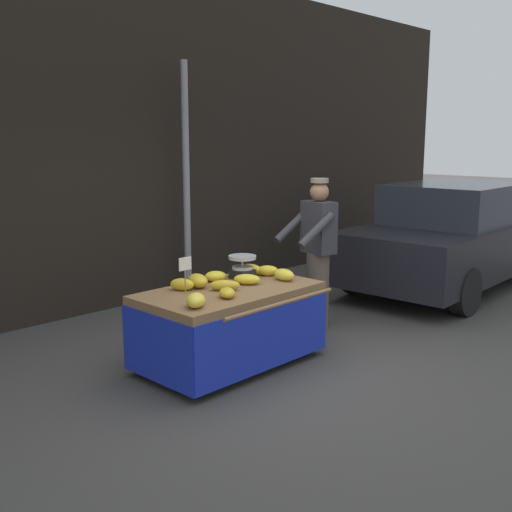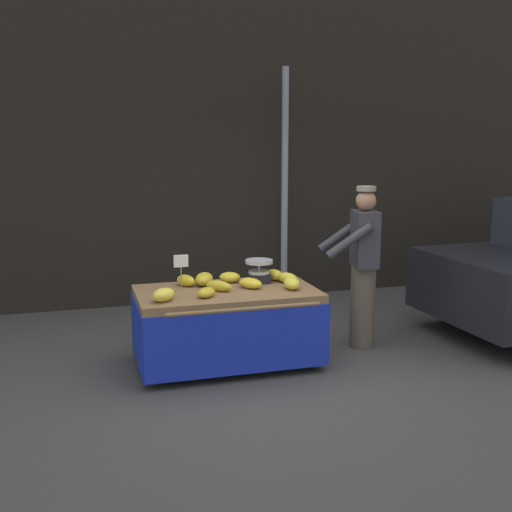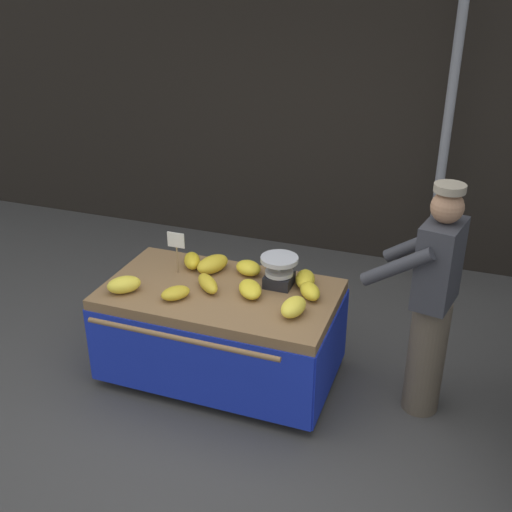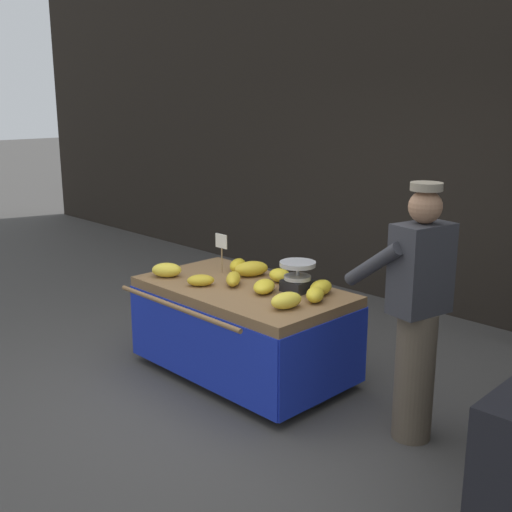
# 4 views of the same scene
# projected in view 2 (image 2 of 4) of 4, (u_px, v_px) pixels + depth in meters

# --- Properties ---
(ground_plane) EXTENTS (60.00, 60.00, 0.00)m
(ground_plane) POSITION_uv_depth(u_px,v_px,m) (263.00, 381.00, 5.64)
(ground_plane) COLOR #423F3D
(back_wall) EXTENTS (16.00, 0.24, 4.33)m
(back_wall) POSITION_uv_depth(u_px,v_px,m) (194.00, 142.00, 8.25)
(back_wall) COLOR black
(back_wall) RESTS_ON ground
(street_pole) EXTENTS (0.09, 0.09, 3.13)m
(street_pole) POSITION_uv_depth(u_px,v_px,m) (285.00, 188.00, 8.24)
(street_pole) COLOR gray
(street_pole) RESTS_ON ground
(banana_cart) EXTENTS (1.75, 1.18, 0.76)m
(banana_cart) POSITION_uv_depth(u_px,v_px,m) (227.00, 311.00, 5.97)
(banana_cart) COLOR olive
(banana_cart) RESTS_ON ground
(weighing_scale) EXTENTS (0.28, 0.28, 0.23)m
(weighing_scale) POSITION_uv_depth(u_px,v_px,m) (259.00, 271.00, 6.22)
(weighing_scale) COLOR black
(weighing_scale) RESTS_ON banana_cart
(price_sign) EXTENTS (0.14, 0.01, 0.34)m
(price_sign) POSITION_uv_depth(u_px,v_px,m) (181.00, 264.00, 5.90)
(price_sign) COLOR #997A51
(price_sign) RESTS_ON banana_cart
(banana_bunch_0) EXTENTS (0.18, 0.27, 0.12)m
(banana_bunch_0) POSITION_uv_depth(u_px,v_px,m) (292.00, 283.00, 5.95)
(banana_bunch_0) COLOR yellow
(banana_bunch_0) RESTS_ON banana_cart
(banana_bunch_1) EXTENTS (0.28, 0.28, 0.10)m
(banana_bunch_1) POSITION_uv_depth(u_px,v_px,m) (219.00, 286.00, 5.87)
(banana_bunch_1) COLOR gold
(banana_bunch_1) RESTS_ON banana_cart
(banana_bunch_2) EXTENTS (0.22, 0.26, 0.11)m
(banana_bunch_2) POSITION_uv_depth(u_px,v_px,m) (186.00, 280.00, 6.08)
(banana_bunch_2) COLOR gold
(banana_bunch_2) RESTS_ON banana_cart
(banana_bunch_3) EXTENTS (0.24, 0.26, 0.09)m
(banana_bunch_3) POSITION_uv_depth(u_px,v_px,m) (206.00, 292.00, 5.64)
(banana_bunch_3) COLOR gold
(banana_bunch_3) RESTS_ON banana_cart
(banana_bunch_4) EXTENTS (0.29, 0.28, 0.12)m
(banana_bunch_4) POSITION_uv_depth(u_px,v_px,m) (163.00, 295.00, 5.49)
(banana_bunch_4) COLOR yellow
(banana_bunch_4) RESTS_ON banana_cart
(banana_bunch_5) EXTENTS (0.27, 0.25, 0.10)m
(banana_bunch_5) POSITION_uv_depth(u_px,v_px,m) (230.00, 277.00, 6.24)
(banana_bunch_5) COLOR yellow
(banana_bunch_5) RESTS_ON banana_cart
(banana_bunch_6) EXTENTS (0.23, 0.26, 0.11)m
(banana_bunch_6) POSITION_uv_depth(u_px,v_px,m) (287.00, 278.00, 6.21)
(banana_bunch_6) COLOR yellow
(banana_bunch_6) RESTS_ON banana_cart
(banana_bunch_7) EXTENTS (0.20, 0.27, 0.11)m
(banana_bunch_7) POSITION_uv_depth(u_px,v_px,m) (274.00, 275.00, 6.34)
(banana_bunch_7) COLOR yellow
(banana_bunch_7) RESTS_ON banana_cart
(banana_bunch_8) EXTENTS (0.27, 0.30, 0.10)m
(banana_bunch_8) POSITION_uv_depth(u_px,v_px,m) (250.00, 283.00, 5.99)
(banana_bunch_8) COLOR yellow
(banana_bunch_8) RESTS_ON banana_cart
(banana_bunch_9) EXTENTS (0.26, 0.33, 0.13)m
(banana_bunch_9) POSITION_uv_depth(u_px,v_px,m) (204.00, 279.00, 6.11)
(banana_bunch_9) COLOR gold
(banana_bunch_9) RESTS_ON banana_cart
(vendor_person) EXTENTS (0.64, 0.59, 1.71)m
(vendor_person) POSITION_uv_depth(u_px,v_px,m) (363.00, 267.00, 6.45)
(vendor_person) COLOR brown
(vendor_person) RESTS_ON ground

